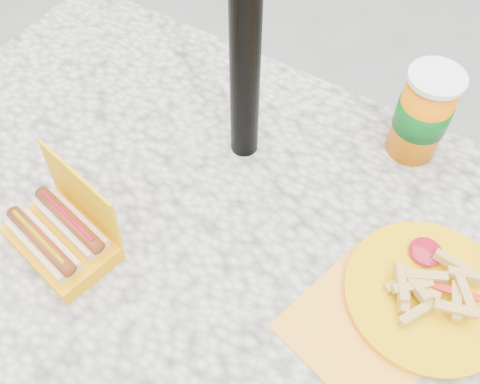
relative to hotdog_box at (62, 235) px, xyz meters
The scene contains 5 objects.
ground 0.81m from the hotdog_box, 52.09° to the left, with size 60.00×60.00×0.00m, color slate.
picnic_table 0.26m from the hotdog_box, 52.09° to the left, with size 1.20×0.80×0.75m.
hotdog_box is the anchor object (origin of this frame).
fries_plate 0.57m from the hotdog_box, 22.32° to the left, with size 0.31×0.35×0.05m.
soda_cup 0.64m from the hotdog_box, 50.99° to the left, with size 0.10×0.10×0.18m.
Camera 1 is at (0.34, -0.40, 1.52)m, focal length 40.00 mm.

